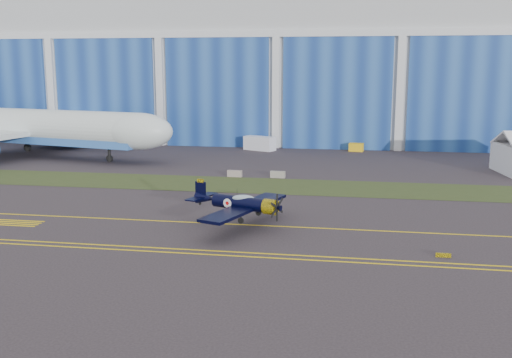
% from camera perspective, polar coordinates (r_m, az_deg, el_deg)
% --- Properties ---
extents(ground, '(260.00, 260.00, 0.00)m').
position_cam_1_polar(ground, '(63.24, -4.27, -3.02)').
color(ground, '#383034').
rests_on(ground, ground).
extents(grass_median, '(260.00, 10.00, 0.02)m').
position_cam_1_polar(grass_median, '(76.56, -1.75, -0.54)').
color(grass_median, '#475128').
rests_on(grass_median, ground).
extents(hangar, '(220.00, 45.70, 30.00)m').
position_cam_1_polar(hangar, '(132.19, 3.29, 10.75)').
color(hangar, silver).
rests_on(hangar, ground).
extents(taxiway_centreline, '(200.00, 0.20, 0.02)m').
position_cam_1_polar(taxiway_centreline, '(58.55, -5.45, -4.16)').
color(taxiway_centreline, yellow).
rests_on(taxiway_centreline, ground).
extents(edge_line_near, '(80.00, 0.20, 0.02)m').
position_cam_1_polar(edge_line_near, '(49.82, -8.32, -6.92)').
color(edge_line_near, yellow).
rests_on(edge_line_near, ground).
extents(edge_line_far, '(80.00, 0.20, 0.02)m').
position_cam_1_polar(edge_line_far, '(50.72, -7.97, -6.59)').
color(edge_line_far, yellow).
rests_on(edge_line_far, ground).
extents(hold_short_ladder, '(6.00, 2.40, 0.02)m').
position_cam_1_polar(hold_short_ladder, '(62.96, -22.28, -3.87)').
color(hold_short_ladder, yellow).
rests_on(hold_short_ladder, ground).
extents(guard_board_right, '(1.20, 0.15, 0.35)m').
position_cam_1_polar(guard_board_right, '(50.32, 17.41, -6.94)').
color(guard_board_right, yellow).
rests_on(guard_board_right, ground).
extents(warbird, '(13.96, 15.29, 3.73)m').
position_cam_1_polar(warbird, '(56.25, -1.55, -2.30)').
color(warbird, black).
rests_on(warbird, ground).
extents(jetliner, '(75.15, 67.77, 22.51)m').
position_cam_1_polar(jetliner, '(107.97, -21.78, 8.02)').
color(jetliner, white).
rests_on(jetliner, ground).
extents(shipping_container, '(6.08, 4.43, 2.45)m').
position_cam_1_polar(shipping_container, '(107.62, 0.34, 3.42)').
color(shipping_container, white).
rests_on(shipping_container, ground).
extents(tug, '(2.67, 1.89, 1.44)m').
position_cam_1_polar(tug, '(107.69, 9.53, 3.00)').
color(tug, yellow).
rests_on(tug, ground).
extents(barrier_a, '(2.04, 0.75, 0.90)m').
position_cam_1_polar(barrier_a, '(81.85, -2.04, 0.51)').
color(barrier_a, gray).
rests_on(barrier_a, ground).
extents(barrier_b, '(2.05, 0.80, 0.90)m').
position_cam_1_polar(barrier_b, '(81.24, 2.08, 0.43)').
color(barrier_b, gray).
rests_on(barrier_b, ground).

